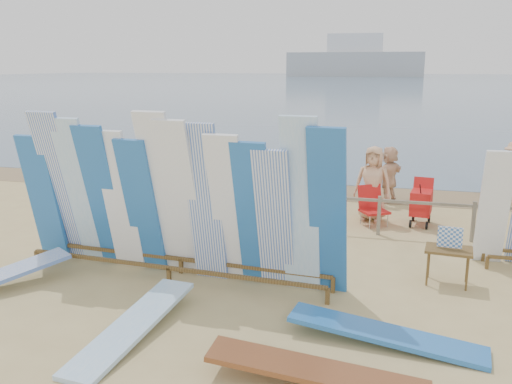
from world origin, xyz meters
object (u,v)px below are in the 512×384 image
(beach_chair_left, at_px, (319,214))
(flat_board_c, at_px, (317,383))
(vendor_table, at_px, (448,265))
(stroller, at_px, (421,207))
(beachgoer_0, at_px, (104,167))
(beach_chair_right, at_px, (373,214))
(beachgoer_5, at_px, (389,175))
(beachgoer_extra_1, at_px, (177,163))
(beachgoer_1, at_px, (141,170))
(beachgoer_4, at_px, (230,181))
(flat_board_a, at_px, (134,335))
(beachgoer_11, at_px, (121,163))
(flat_board_d, at_px, (385,343))
(beachgoer_6, at_px, (373,184))
(main_surfboard_rack, at_px, (173,205))
(beachgoer_7, at_px, (373,176))
(beachgoer_2, at_px, (147,180))

(beach_chair_left, bearing_deg, flat_board_c, -63.07)
(vendor_table, xyz_separation_m, stroller, (-0.31, 3.66, 0.10))
(flat_board_c, xyz_separation_m, beachgoer_0, (-7.59, 8.40, 0.80))
(vendor_table, height_order, beach_chair_right, vendor_table)
(beachgoer_5, relative_size, beachgoer_extra_1, 1.03)
(stroller, xyz_separation_m, beachgoer_1, (-7.66, 0.76, 0.40))
(beachgoer_1, distance_m, beachgoer_4, 3.02)
(flat_board_a, bearing_deg, beach_chair_right, 70.64)
(beachgoer_11, bearing_deg, beachgoer_extra_1, 88.78)
(beachgoer_4, bearing_deg, flat_board_d, 4.66)
(beachgoer_1, height_order, beachgoer_6, beachgoer_6)
(beachgoer_0, bearing_deg, beachgoer_extra_1, -111.16)
(main_surfboard_rack, xyz_separation_m, beachgoer_5, (3.62, 6.68, -0.57))
(flat_board_d, bearing_deg, beachgoer_5, 7.97)
(beachgoer_1, xyz_separation_m, beachgoer_6, (6.51, -0.61, 0.08))
(stroller, xyz_separation_m, beachgoer_extra_1, (-7.25, 2.41, 0.32))
(beach_chair_left, height_order, beachgoer_5, beachgoer_5)
(beachgoer_7, height_order, beachgoer_2, beachgoer_2)
(beachgoer_7, distance_m, beachgoer_4, 4.02)
(beachgoer_2, bearing_deg, beachgoer_0, 164.63)
(flat_board_c, relative_size, beach_chair_right, 2.85)
(flat_board_c, distance_m, beachgoer_6, 7.50)
(beachgoer_extra_1, relative_size, beachgoer_11, 0.94)
(vendor_table, bearing_deg, beach_chair_right, 119.03)
(beach_chair_left, height_order, beach_chair_right, beach_chair_right)
(flat_board_a, distance_m, beachgoer_4, 6.75)
(beachgoer_0, bearing_deg, beachgoer_6, -153.73)
(beachgoer_6, bearing_deg, beach_chair_left, -139.46)
(beach_chair_left, xyz_separation_m, beachgoer_4, (-2.37, 0.51, 0.58))
(beach_chair_left, bearing_deg, beachgoer_1, -174.88)
(flat_board_a, distance_m, beach_chair_right, 7.13)
(flat_board_d, bearing_deg, flat_board_c, 154.09)
(flat_board_d, height_order, beach_chair_left, beach_chair_left)
(beachgoer_5, relative_size, beachgoer_7, 1.03)
(beachgoer_7, bearing_deg, stroller, 6.38)
(flat_board_a, bearing_deg, beachgoer_2, 119.78)
(vendor_table, bearing_deg, main_surfboard_rack, -162.75)
(vendor_table, relative_size, beachgoer_1, 0.62)
(flat_board_c, height_order, beachgoer_5, beachgoer_5)
(main_surfboard_rack, distance_m, beachgoer_extra_1, 7.56)
(beachgoer_4, xyz_separation_m, beachgoer_11, (-4.11, 1.84, -0.01))
(vendor_table, xyz_separation_m, beachgoer_1, (-7.98, 4.42, 0.50))
(beachgoer_0, relative_size, beachgoer_2, 1.02)
(beachgoer_6, distance_m, beachgoer_4, 3.60)
(beachgoer_2, bearing_deg, beachgoer_6, 22.77)
(flat_board_c, height_order, beachgoer_extra_1, beachgoer_extra_1)
(beachgoer_5, xyz_separation_m, beachgoer_11, (-8.06, -0.31, 0.03))
(main_surfboard_rack, bearing_deg, vendor_table, 15.08)
(beachgoer_7, xyz_separation_m, beachgoer_6, (0.05, -1.69, 0.16))
(beachgoer_7, bearing_deg, flat_board_a, -45.90)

